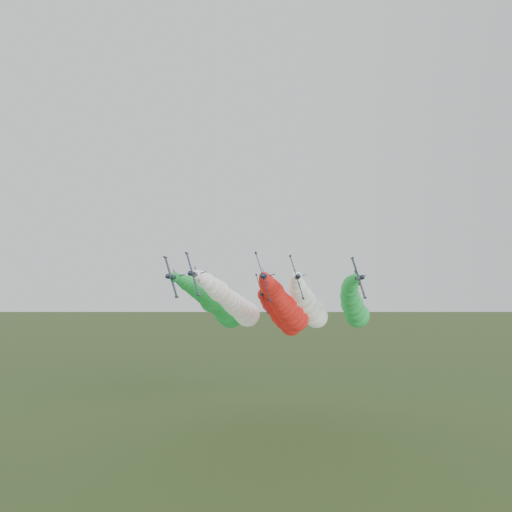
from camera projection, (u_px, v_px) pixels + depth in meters
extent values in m
cylinder|color=#121F36|center=(264.00, 277.00, 91.72)|extent=(1.30, 8.55, 1.30)
cone|color=#121F36|center=(263.00, 276.00, 86.70)|extent=(1.18, 1.71, 1.18)
cone|color=black|center=(264.00, 277.00, 96.36)|extent=(1.18, 0.86, 1.18)
ellipsoid|color=black|center=(266.00, 276.00, 89.81)|extent=(0.77, 1.79, 0.91)
cube|color=#121F36|center=(263.00, 277.00, 91.53)|extent=(2.75, 1.81, 8.76)
cylinder|color=#121F36|center=(256.00, 253.00, 91.89)|extent=(0.52, 2.47, 0.52)
cylinder|color=#121F36|center=(270.00, 301.00, 91.17)|extent=(0.52, 2.47, 0.52)
cube|color=#121F36|center=(270.00, 276.00, 95.29)|extent=(2.13, 1.43, 0.76)
cube|color=#121F36|center=(265.00, 277.00, 95.31)|extent=(1.14, 1.05, 3.48)
sphere|color=red|center=(264.00, 277.00, 95.03)|extent=(2.06, 2.06, 2.06)
sphere|color=red|center=(265.00, 278.00, 98.15)|extent=(2.38, 2.38, 2.38)
sphere|color=red|center=(266.00, 280.00, 101.26)|extent=(2.77, 2.77, 2.77)
sphere|color=red|center=(267.00, 282.00, 104.35)|extent=(3.37, 3.37, 3.37)
sphere|color=red|center=(268.00, 284.00, 107.44)|extent=(3.31, 3.31, 3.31)
sphere|color=red|center=(270.00, 287.00, 110.52)|extent=(4.27, 4.27, 4.27)
sphere|color=red|center=(271.00, 289.00, 113.60)|extent=(4.72, 4.72, 4.72)
sphere|color=red|center=(273.00, 292.00, 116.67)|extent=(5.25, 5.25, 5.25)
sphere|color=red|center=(275.00, 295.00, 119.73)|extent=(5.02, 5.02, 5.02)
sphere|color=red|center=(277.00, 298.00, 122.78)|extent=(4.98, 4.98, 4.98)
sphere|color=red|center=(280.00, 301.00, 125.83)|extent=(5.41, 5.41, 5.41)
sphere|color=red|center=(282.00, 304.00, 128.87)|extent=(5.74, 5.74, 5.74)
sphere|color=red|center=(285.00, 307.00, 131.91)|extent=(6.60, 6.60, 6.60)
sphere|color=red|center=(288.00, 310.00, 134.94)|extent=(6.50, 6.50, 6.50)
sphere|color=red|center=(291.00, 313.00, 137.96)|extent=(7.32, 7.32, 7.32)
sphere|color=red|center=(294.00, 316.00, 140.98)|extent=(7.65, 7.65, 7.65)
sphere|color=red|center=(297.00, 319.00, 144.00)|extent=(7.05, 7.05, 7.05)
cylinder|color=#121F36|center=(194.00, 274.00, 103.56)|extent=(1.30, 8.55, 1.30)
cone|color=#121F36|center=(189.00, 273.00, 98.54)|extent=(1.18, 1.71, 1.18)
cone|color=black|center=(197.00, 275.00, 108.20)|extent=(1.18, 0.86, 1.18)
ellipsoid|color=black|center=(194.00, 273.00, 101.66)|extent=(0.77, 1.79, 0.91)
cube|color=#121F36|center=(193.00, 274.00, 103.38)|extent=(2.75, 1.81, 8.76)
cylinder|color=#121F36|center=(187.00, 253.00, 103.74)|extent=(0.52, 2.47, 0.52)
cylinder|color=#121F36|center=(199.00, 295.00, 103.01)|extent=(0.52, 2.47, 0.52)
cube|color=#121F36|center=(201.00, 273.00, 107.14)|extent=(2.13, 1.43, 0.76)
cube|color=#121F36|center=(197.00, 274.00, 107.16)|extent=(1.14, 1.05, 3.48)
sphere|color=white|center=(196.00, 275.00, 106.88)|extent=(2.07, 2.07, 2.07)
sphere|color=white|center=(199.00, 276.00, 110.00)|extent=(2.48, 2.48, 2.48)
sphere|color=white|center=(201.00, 277.00, 113.10)|extent=(3.08, 3.08, 3.08)
sphere|color=white|center=(204.00, 279.00, 116.20)|extent=(2.90, 2.90, 2.90)
sphere|color=white|center=(207.00, 281.00, 119.29)|extent=(3.91, 3.91, 3.91)
sphere|color=white|center=(210.00, 284.00, 122.37)|extent=(3.48, 3.48, 3.48)
sphere|color=white|center=(213.00, 286.00, 125.45)|extent=(4.51, 4.51, 4.51)
sphere|color=white|center=(216.00, 289.00, 128.51)|extent=(5.06, 5.06, 5.06)
sphere|color=white|center=(219.00, 291.00, 131.57)|extent=(5.48, 5.48, 5.48)
sphere|color=white|center=(222.00, 294.00, 134.63)|extent=(4.91, 4.91, 4.91)
sphere|color=white|center=(226.00, 297.00, 137.68)|extent=(5.14, 5.14, 5.14)
sphere|color=white|center=(229.00, 300.00, 140.72)|extent=(5.51, 5.51, 5.51)
sphere|color=white|center=(233.00, 302.00, 143.76)|extent=(6.13, 6.13, 6.13)
sphere|color=white|center=(236.00, 305.00, 146.79)|extent=(6.50, 6.50, 6.50)
sphere|color=white|center=(240.00, 308.00, 149.81)|extent=(6.25, 6.25, 6.25)
sphere|color=white|center=(244.00, 311.00, 152.83)|extent=(7.10, 7.10, 7.10)
sphere|color=white|center=(247.00, 314.00, 155.85)|extent=(7.72, 7.72, 7.72)
cylinder|color=#121F36|center=(297.00, 277.00, 102.80)|extent=(1.30, 8.55, 1.30)
cone|color=#121F36|center=(298.00, 276.00, 97.78)|extent=(1.18, 1.71, 1.18)
cone|color=black|center=(296.00, 278.00, 107.44)|extent=(1.18, 0.86, 1.18)
ellipsoid|color=black|center=(299.00, 276.00, 100.90)|extent=(0.77, 1.79, 0.91)
cube|color=#121F36|center=(297.00, 277.00, 102.61)|extent=(2.75, 1.81, 8.76)
cylinder|color=#121F36|center=(290.00, 256.00, 102.97)|extent=(0.52, 2.47, 0.52)
cylinder|color=#121F36|center=(303.00, 298.00, 102.25)|extent=(0.52, 2.47, 0.52)
cube|color=#121F36|center=(301.00, 276.00, 106.38)|extent=(2.13, 1.43, 0.76)
cube|color=#121F36|center=(297.00, 277.00, 106.39)|extent=(1.14, 1.05, 3.48)
sphere|color=white|center=(297.00, 277.00, 106.11)|extent=(2.50, 2.50, 2.50)
sphere|color=white|center=(296.00, 278.00, 109.23)|extent=(2.50, 2.50, 2.50)
sphere|color=white|center=(296.00, 280.00, 112.34)|extent=(2.95, 2.95, 2.95)
sphere|color=white|center=(296.00, 282.00, 115.43)|extent=(3.16, 3.16, 3.16)
sphere|color=white|center=(297.00, 284.00, 118.52)|extent=(3.11, 3.11, 3.11)
sphere|color=white|center=(297.00, 286.00, 121.60)|extent=(4.35, 4.35, 4.35)
sphere|color=white|center=(298.00, 288.00, 124.68)|extent=(4.69, 4.69, 4.69)
sphere|color=white|center=(299.00, 291.00, 127.75)|extent=(4.80, 4.80, 4.80)
sphere|color=white|center=(301.00, 294.00, 130.81)|extent=(4.86, 4.86, 4.86)
sphere|color=white|center=(302.00, 296.00, 133.86)|extent=(5.88, 5.88, 5.88)
sphere|color=white|center=(304.00, 299.00, 136.91)|extent=(5.04, 5.04, 5.04)
sphere|color=white|center=(305.00, 302.00, 139.95)|extent=(6.46, 6.46, 6.46)
sphere|color=white|center=(307.00, 305.00, 142.99)|extent=(5.58, 5.58, 5.58)
sphere|color=white|center=(309.00, 308.00, 146.02)|extent=(6.37, 6.37, 6.37)
sphere|color=white|center=(312.00, 311.00, 149.05)|extent=(6.18, 6.18, 6.18)
sphere|color=white|center=(314.00, 314.00, 152.07)|extent=(7.82, 7.82, 7.82)
sphere|color=white|center=(316.00, 316.00, 155.08)|extent=(7.13, 7.13, 7.13)
cylinder|color=#121F36|center=(172.00, 277.00, 109.52)|extent=(1.30, 8.55, 1.30)
cone|color=#121F36|center=(167.00, 276.00, 104.50)|extent=(1.18, 1.71, 1.18)
cone|color=black|center=(176.00, 277.00, 114.16)|extent=(1.18, 0.86, 1.18)
ellipsoid|color=black|center=(172.00, 276.00, 107.62)|extent=(0.77, 1.79, 0.91)
cube|color=#121F36|center=(171.00, 277.00, 109.33)|extent=(2.75, 1.81, 8.76)
cylinder|color=#121F36|center=(165.00, 257.00, 109.69)|extent=(0.52, 2.47, 0.52)
cylinder|color=#121F36|center=(177.00, 297.00, 108.97)|extent=(0.52, 2.47, 0.52)
cube|color=#121F36|center=(180.00, 276.00, 113.10)|extent=(2.13, 1.43, 0.76)
cube|color=#121F36|center=(176.00, 277.00, 113.11)|extent=(1.14, 1.05, 3.48)
sphere|color=green|center=(175.00, 277.00, 112.83)|extent=(2.34, 2.34, 2.34)
sphere|color=green|center=(178.00, 278.00, 115.95)|extent=(2.28, 2.28, 2.28)
sphere|color=green|center=(181.00, 280.00, 119.06)|extent=(2.59, 2.59, 2.59)
sphere|color=green|center=(184.00, 281.00, 122.15)|extent=(3.31, 3.31, 3.31)
sphere|color=green|center=(187.00, 283.00, 125.24)|extent=(3.85, 3.85, 3.85)
sphere|color=green|center=(190.00, 286.00, 128.32)|extent=(3.81, 3.81, 3.81)
sphere|color=green|center=(194.00, 288.00, 131.40)|extent=(4.18, 4.18, 4.18)
sphere|color=green|center=(197.00, 290.00, 134.47)|extent=(4.53, 4.53, 4.53)
sphere|color=green|center=(200.00, 293.00, 137.53)|extent=(4.64, 4.64, 4.64)
sphere|color=green|center=(204.00, 295.00, 140.58)|extent=(5.06, 5.06, 5.06)
sphere|color=green|center=(208.00, 298.00, 143.63)|extent=(5.40, 5.40, 5.40)
sphere|color=green|center=(211.00, 301.00, 146.67)|extent=(6.82, 6.82, 6.82)
sphere|color=green|center=(215.00, 303.00, 149.71)|extent=(5.77, 5.77, 5.77)
sphere|color=green|center=(219.00, 306.00, 152.74)|extent=(6.11, 6.11, 6.11)
sphere|color=green|center=(223.00, 309.00, 155.77)|extent=(6.38, 6.38, 6.38)
sphere|color=green|center=(227.00, 312.00, 158.78)|extent=(8.16, 8.16, 8.16)
sphere|color=green|center=(231.00, 315.00, 161.80)|extent=(8.54, 8.54, 8.54)
cylinder|color=#121F36|center=(359.00, 278.00, 109.71)|extent=(1.30, 8.55, 1.30)
cone|color=#121F36|center=(363.00, 277.00, 104.69)|extent=(1.18, 1.71, 1.18)
cone|color=black|center=(356.00, 278.00, 114.35)|extent=(1.18, 0.86, 1.18)
ellipsoid|color=black|center=(362.00, 277.00, 107.81)|extent=(0.77, 1.79, 0.91)
cube|color=#121F36|center=(358.00, 278.00, 109.52)|extent=(2.75, 1.81, 8.76)
cylinder|color=#121F36|center=(352.00, 258.00, 109.89)|extent=(0.52, 2.47, 0.52)
cylinder|color=#121F36|center=(365.00, 298.00, 109.16)|extent=(0.52, 2.47, 0.52)
cube|color=#121F36|center=(361.00, 277.00, 113.29)|extent=(2.13, 1.43, 0.76)
cube|color=#121F36|center=(357.00, 278.00, 113.31)|extent=(1.14, 1.05, 3.48)
sphere|color=green|center=(357.00, 278.00, 113.03)|extent=(2.23, 2.23, 2.23)
sphere|color=green|center=(355.00, 279.00, 116.14)|extent=(2.41, 2.41, 2.41)
sphere|color=green|center=(353.00, 280.00, 119.25)|extent=(2.68, 2.68, 2.68)
sphere|color=green|center=(352.00, 282.00, 122.35)|extent=(3.44, 3.44, 3.44)
sphere|color=green|center=(351.00, 284.00, 125.44)|extent=(3.99, 3.99, 3.99)
sphere|color=green|center=(350.00, 286.00, 128.52)|extent=(3.59, 3.59, 3.59)
sphere|color=green|center=(350.00, 289.00, 131.59)|extent=(4.57, 4.57, 4.57)
sphere|color=green|center=(349.00, 291.00, 134.66)|extent=(4.46, 4.46, 4.46)
sphere|color=green|center=(350.00, 293.00, 137.72)|extent=(4.67, 4.67, 4.67)
sphere|color=green|center=(350.00, 296.00, 140.78)|extent=(5.60, 5.60, 5.60)
sphere|color=green|center=(350.00, 299.00, 143.82)|extent=(5.27, 5.27, 5.27)
sphere|color=green|center=(351.00, 301.00, 146.87)|extent=(5.66, 5.66, 5.66)
sphere|color=green|center=(352.00, 304.00, 149.90)|extent=(6.80, 6.80, 6.80)
sphere|color=green|center=(353.00, 307.00, 152.93)|extent=(5.93, 5.93, 5.93)
sphere|color=green|center=(354.00, 310.00, 155.96)|extent=(6.90, 6.90, 6.90)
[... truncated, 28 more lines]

